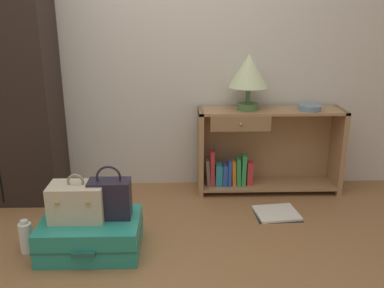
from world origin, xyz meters
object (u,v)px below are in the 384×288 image
bookshelf (262,151)px  bottle (26,237)px  train_case (77,202)px  table_lamp (249,73)px  bowl (309,108)px  suitcase_large (91,235)px  handbag (110,198)px  open_book_on_floor (277,213)px

bookshelf → bottle: size_ratio=5.42×
bookshelf → train_case: size_ratio=3.53×
table_lamp → bowl: 0.57m
bottle → train_case: bearing=3.2°
bowl → train_case: bowl is taller
bowl → suitcase_large: bowl is taller
table_lamp → suitcase_large: size_ratio=0.71×
table_lamp → suitcase_large: (-1.12, -0.92, -0.90)m
bookshelf → train_case: bookshelf is taller
suitcase_large → bottle: 0.41m
bookshelf → bowl: (0.36, -0.05, 0.38)m
bowl → handbag: bearing=-150.4°
train_case → bottle: (-0.34, -0.02, -0.23)m
train_case → open_book_on_floor: bearing=18.0°
table_lamp → train_case: size_ratio=1.32×
bowl → bottle: (-2.03, -0.89, -0.63)m
bowl → open_book_on_floor: bowl is taller
suitcase_large → bottle: (-0.41, -0.00, -0.01)m
open_book_on_floor → handbag: bearing=-160.2°
bookshelf → open_book_on_floor: bookshelf is taller
suitcase_large → open_book_on_floor: 1.38m
table_lamp → train_case: 1.64m
bookshelf → table_lamp: (-0.14, -0.02, 0.66)m
bookshelf → suitcase_large: 1.59m
bookshelf → handbag: 1.44m
bowl → handbag: (-1.49, -0.84, -0.38)m
handbag → bowl: bearing=29.6°
bowl → table_lamp: bearing=176.1°
bookshelf → suitcase_large: bookshelf is taller
bowl → suitcase_large: (-1.62, -0.88, -0.62)m
suitcase_large → train_case: train_case is taller
bookshelf → open_book_on_floor: 0.59m
train_case → bowl: bearing=27.2°
bottle → bowl: bearing=23.6°
open_book_on_floor → table_lamp: bearing=111.6°
table_lamp → bottle: table_lamp is taller
bookshelf → handbag: size_ratio=3.46×
table_lamp → suitcase_large: bearing=-140.7°
bookshelf → train_case: 1.62m
suitcase_large → train_case: bearing=167.2°
table_lamp → open_book_on_floor: 1.11m
bookshelf → suitcase_large: size_ratio=1.90×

